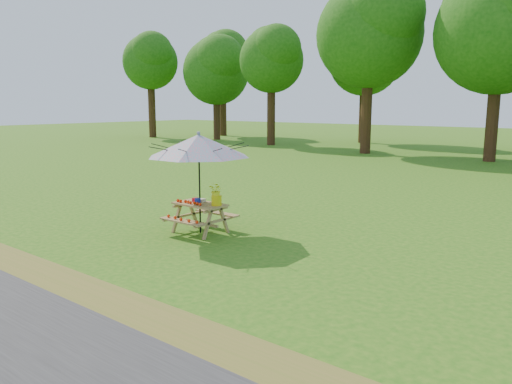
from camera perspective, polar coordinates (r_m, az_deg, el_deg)
The scene contains 7 objects.
ground at distance 12.61m, azimuth -17.95°, elevation -3.49°, with size 120.00×120.00×0.00m, color #266513.
treeline at distance 30.91m, azimuth 19.77°, elevation 19.03°, with size 60.00×12.00×16.00m, color #18560E, non-canonical shape.
picnic_table at distance 11.19m, azimuth -6.40°, elevation -3.02°, with size 1.20×1.32×0.67m.
patio_umbrella at distance 10.94m, azimuth -6.56°, elevation 5.29°, with size 3.00×3.00×2.26m.
produce_bins at distance 11.16m, azimuth -6.62°, elevation -0.98°, with size 0.31×0.37×0.13m.
tomatoes_row at distance 11.09m, azimuth -7.63°, elevation -1.16°, with size 0.77×0.13×0.07m, color red, non-canonical shape.
flower_bucket at distance 10.81m, azimuth -4.55°, elevation -0.15°, with size 0.31×0.27×0.50m.
Camera 1 is at (10.32, -6.67, 2.83)m, focal length 35.00 mm.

